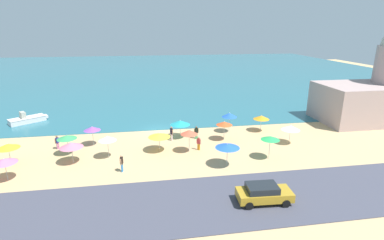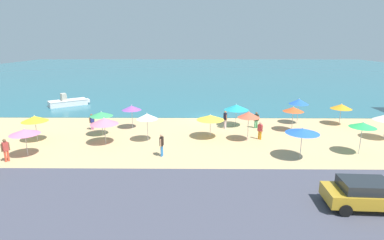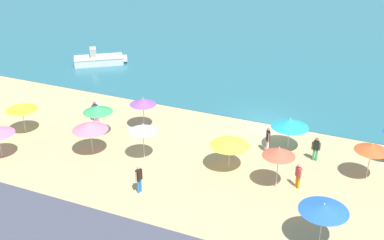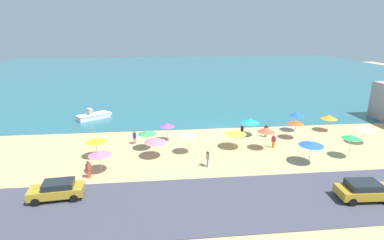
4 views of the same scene
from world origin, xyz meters
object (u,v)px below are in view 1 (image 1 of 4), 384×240
Objects in this scene: beach_umbrella_1 at (67,137)px; beach_umbrella_11 at (227,146)px; beach_umbrella_14 at (71,145)px; beach_umbrella_5 at (8,146)px; beach_umbrella_6 at (270,138)px; beach_umbrella_8 at (189,132)px; bather_2 at (57,142)px; parked_car_1 at (264,193)px; bather_3 at (122,162)px; beach_umbrella_13 at (291,128)px; bather_0 at (199,142)px; beach_umbrella_0 at (224,123)px; skiff_nearshore at (27,119)px; beach_umbrella_2 at (261,117)px; beach_umbrella_12 at (159,135)px; beach_umbrella_7 at (92,129)px; bather_4 at (196,132)px; beach_umbrella_4 at (229,115)px; beach_umbrella_9 at (4,161)px; bather_1 at (172,133)px; beach_umbrella_3 at (107,138)px; beach_umbrella_10 at (180,123)px.

beach_umbrella_11 is (16.30, -5.47, 0.11)m from beach_umbrella_1.
beach_umbrella_5 is at bearing 174.41° from beach_umbrella_14.
beach_umbrella_5 is 26.49m from beach_umbrella_6.
bather_2 is at bearing 167.39° from beach_umbrella_8.
beach_umbrella_5 reaches higher than parked_car_1.
bather_3 is (5.07, -2.77, -1.00)m from beach_umbrella_14.
beach_umbrella_13 is (4.13, 3.69, -0.33)m from beach_umbrella_6.
beach_umbrella_0 is at bearing 35.37° from bather_0.
skiff_nearshore is (-29.66, 17.34, -1.82)m from beach_umbrella_6.
beach_umbrella_2 is 14.42m from beach_umbrella_12.
beach_umbrella_5 is 0.97× the size of beach_umbrella_7.
bather_0 is (11.96, -3.32, -1.20)m from beach_umbrella_7.
bather_4 is at bearing 2.54° from bather_2.
bather_3 is at bearing -144.93° from beach_umbrella_4.
beach_umbrella_1 reaches higher than beach_umbrella_12.
beach_umbrella_11 is at bearing -51.47° from beach_umbrella_8.
beach_umbrella_6 reaches higher than beach_umbrella_14.
beach_umbrella_9 is at bearing -110.46° from bather_2.
beach_umbrella_0 is 0.90× the size of beach_umbrella_4.
beach_umbrella_7 is 1.10× the size of beach_umbrella_9.
beach_umbrella_0 reaches higher than bather_1.
skiff_nearshore is (-25.87, 25.16, -0.35)m from parked_car_1.
beach_umbrella_9 is at bearing -167.91° from beach_umbrella_8.
beach_umbrella_5 is 1.30× the size of bather_1.
beach_umbrella_1 is at bearing -56.52° from skiff_nearshore.
beach_umbrella_3 is at bearing -157.88° from bather_4.
beach_umbrella_10 is (16.85, 8.41, 0.07)m from beach_umbrella_9.
beach_umbrella_3 is 15.94m from beach_umbrella_4.
beach_umbrella_10 is (-8.47, 7.76, -0.35)m from beach_umbrella_6.
beach_umbrella_6 is 11.93m from bather_1.
beach_umbrella_1 is 1.28× the size of bather_1.
skiff_nearshore reaches higher than parked_car_1.
beach_umbrella_14 is (-20.21, 2.18, -0.33)m from beach_umbrella_6.
beach_umbrella_12 is at bearing -3.60° from beach_umbrella_1.
beach_umbrella_6 is 7.87m from bather_0.
beach_umbrella_6 is (3.28, -6.06, 0.17)m from beach_umbrella_0.
beach_umbrella_1 is 1.31× the size of bather_3.
beach_umbrella_5 reaches higher than beach_umbrella_2.
beach_umbrella_7 is 0.55× the size of parked_car_1.
beach_umbrella_13 is at bearing -1.81° from beach_umbrella_1.
beach_umbrella_0 is at bearing 16.94° from beach_umbrella_9.
beach_umbrella_2 is 10.59m from bather_0.
beach_umbrella_8 is (-8.06, 3.04, 0.03)m from beach_umbrella_6.
beach_umbrella_12 is 1.54× the size of bather_2.
bather_1 is at bearing 121.35° from beach_umbrella_11.
beach_umbrella_3 is 4.03m from bather_3.
beach_umbrella_11 is 1.51× the size of bather_2.
beach_umbrella_0 reaches higher than bather_2.
bather_4 is at bearing 162.58° from beach_umbrella_13.
beach_umbrella_4 is 1.54× the size of bather_3.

